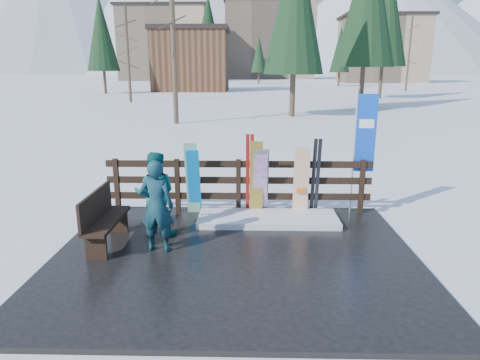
{
  "coord_description": "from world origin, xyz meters",
  "views": [
    {
      "loc": [
        0.24,
        -6.54,
        3.07
      ],
      "look_at": [
        0.06,
        1.0,
        1.1
      ],
      "focal_mm": 32.0,
      "sensor_mm": 36.0,
      "label": 1
    }
  ],
  "objects_px": {
    "snowboard_5": "(301,182)",
    "rental_flag": "(363,138)",
    "bench": "(103,217)",
    "snowboard_1": "(192,179)",
    "snowboard_0": "(194,182)",
    "snowboard_3": "(260,185)",
    "person_back": "(155,194)",
    "snowboard_2": "(256,179)",
    "snowboard_4": "(261,182)",
    "person_front": "(157,206)"
  },
  "relations": [
    {
      "from": "snowboard_5",
      "to": "rental_flag",
      "type": "bearing_deg",
      "value": 12.02
    },
    {
      "from": "snowboard_3",
      "to": "snowboard_5",
      "type": "height_order",
      "value": "snowboard_5"
    },
    {
      "from": "bench",
      "to": "snowboard_2",
      "type": "relative_size",
      "value": 0.94
    },
    {
      "from": "snowboard_2",
      "to": "snowboard_5",
      "type": "height_order",
      "value": "snowboard_2"
    },
    {
      "from": "snowboard_2",
      "to": "snowboard_3",
      "type": "distance_m",
      "value": 0.15
    },
    {
      "from": "snowboard_2",
      "to": "snowboard_3",
      "type": "bearing_deg",
      "value": 0.0
    },
    {
      "from": "snowboard_5",
      "to": "person_front",
      "type": "xyz_separation_m",
      "value": [
        -2.6,
        -1.82,
        0.04
      ]
    },
    {
      "from": "snowboard_4",
      "to": "rental_flag",
      "type": "height_order",
      "value": "rental_flag"
    },
    {
      "from": "snowboard_5",
      "to": "rental_flag",
      "type": "xyz_separation_m",
      "value": [
        1.27,
        0.27,
        0.87
      ]
    },
    {
      "from": "bench",
      "to": "snowboard_5",
      "type": "distance_m",
      "value": 3.95
    },
    {
      "from": "bench",
      "to": "snowboard_1",
      "type": "relative_size",
      "value": 0.94
    },
    {
      "from": "snowboard_3",
      "to": "person_back",
      "type": "bearing_deg",
      "value": -150.02
    },
    {
      "from": "snowboard_5",
      "to": "bench",
      "type": "bearing_deg",
      "value": -155.65
    },
    {
      "from": "snowboard_3",
      "to": "person_back",
      "type": "xyz_separation_m",
      "value": [
        -1.93,
        -1.11,
        0.11
      ]
    },
    {
      "from": "bench",
      "to": "snowboard_4",
      "type": "distance_m",
      "value": 3.21
    },
    {
      "from": "snowboard_4",
      "to": "snowboard_5",
      "type": "bearing_deg",
      "value": 0.0
    },
    {
      "from": "snowboard_1",
      "to": "snowboard_3",
      "type": "relative_size",
      "value": 1.16
    },
    {
      "from": "snowboard_1",
      "to": "snowboard_2",
      "type": "relative_size",
      "value": 1.0
    },
    {
      "from": "snowboard_0",
      "to": "rental_flag",
      "type": "distance_m",
      "value": 3.6
    },
    {
      "from": "snowboard_5",
      "to": "snowboard_3",
      "type": "bearing_deg",
      "value": -180.0
    },
    {
      "from": "snowboard_1",
      "to": "snowboard_2",
      "type": "bearing_deg",
      "value": 0.0
    },
    {
      "from": "snowboard_5",
      "to": "person_back",
      "type": "distance_m",
      "value": 2.99
    },
    {
      "from": "snowboard_1",
      "to": "snowboard_2",
      "type": "xyz_separation_m",
      "value": [
        1.32,
        0.0,
        0.01
      ]
    },
    {
      "from": "snowboard_0",
      "to": "snowboard_3",
      "type": "xyz_separation_m",
      "value": [
        1.37,
        0.0,
        -0.04
      ]
    },
    {
      "from": "bench",
      "to": "rental_flag",
      "type": "bearing_deg",
      "value": 21.31
    },
    {
      "from": "bench",
      "to": "rental_flag",
      "type": "distance_m",
      "value": 5.33
    },
    {
      "from": "snowboard_4",
      "to": "snowboard_1",
      "type": "bearing_deg",
      "value": -180.0
    },
    {
      "from": "snowboard_0",
      "to": "snowboard_4",
      "type": "relative_size",
      "value": 0.98
    },
    {
      "from": "snowboard_0",
      "to": "snowboard_1",
      "type": "relative_size",
      "value": 0.91
    },
    {
      "from": "person_back",
      "to": "rental_flag",
      "type": "bearing_deg",
      "value": -162.8
    },
    {
      "from": "snowboard_3",
      "to": "snowboard_4",
      "type": "xyz_separation_m",
      "value": [
        0.02,
        0.0,
        0.06
      ]
    },
    {
      "from": "snowboard_0",
      "to": "person_front",
      "type": "xyz_separation_m",
      "value": [
        -0.39,
        -1.82,
        0.07
      ]
    },
    {
      "from": "snowboard_1",
      "to": "snowboard_5",
      "type": "xyz_separation_m",
      "value": [
        2.25,
        0.0,
        -0.04
      ]
    },
    {
      "from": "bench",
      "to": "person_front",
      "type": "relative_size",
      "value": 0.96
    },
    {
      "from": "snowboard_0",
      "to": "snowboard_3",
      "type": "distance_m",
      "value": 1.37
    },
    {
      "from": "rental_flag",
      "to": "snowboard_1",
      "type": "bearing_deg",
      "value": -175.61
    },
    {
      "from": "snowboard_4",
      "to": "rental_flag",
      "type": "relative_size",
      "value": 0.57
    },
    {
      "from": "snowboard_3",
      "to": "snowboard_4",
      "type": "relative_size",
      "value": 0.92
    },
    {
      "from": "snowboard_2",
      "to": "person_front",
      "type": "relative_size",
      "value": 1.02
    },
    {
      "from": "bench",
      "to": "rental_flag",
      "type": "relative_size",
      "value": 0.58
    },
    {
      "from": "person_back",
      "to": "snowboard_5",
      "type": "bearing_deg",
      "value": -159.83
    },
    {
      "from": "snowboard_4",
      "to": "person_back",
      "type": "relative_size",
      "value": 0.96
    },
    {
      "from": "snowboard_2",
      "to": "snowboard_1",
      "type": "bearing_deg",
      "value": 180.0
    },
    {
      "from": "rental_flag",
      "to": "bench",
      "type": "bearing_deg",
      "value": -158.69
    },
    {
      "from": "snowboard_2",
      "to": "person_front",
      "type": "height_order",
      "value": "snowboard_2"
    },
    {
      "from": "snowboard_2",
      "to": "rental_flag",
      "type": "relative_size",
      "value": 0.61
    },
    {
      "from": "snowboard_1",
      "to": "rental_flag",
      "type": "bearing_deg",
      "value": 4.39
    },
    {
      "from": "bench",
      "to": "snowboard_1",
      "type": "xyz_separation_m",
      "value": [
        1.34,
        1.62,
        0.27
      ]
    },
    {
      "from": "snowboard_1",
      "to": "snowboard_0",
      "type": "bearing_deg",
      "value": 0.0
    },
    {
      "from": "snowboard_4",
      "to": "person_front",
      "type": "height_order",
      "value": "person_front"
    }
  ]
}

